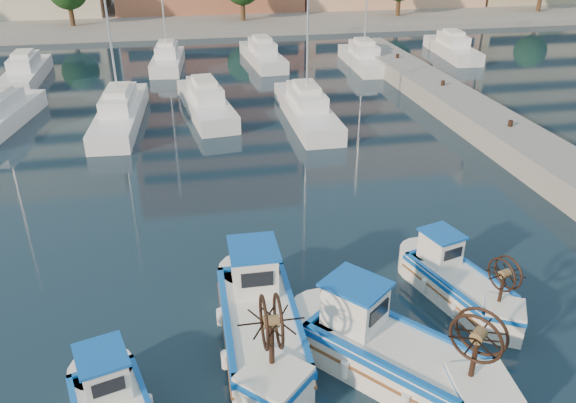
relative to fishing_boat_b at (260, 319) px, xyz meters
The scene contains 5 objects.
ground 2.49m from the fishing_boat_b, 40.10° to the right, with size 300.00×300.00×0.00m, color #193041.
yacht_marina 26.26m from the fishing_boat_b, 90.66° to the left, with size 41.21×24.31×11.50m.
fishing_boat_b is the anchor object (origin of this frame).
fishing_boat_c 3.60m from the fishing_boat_b, 30.30° to the right, with size 4.52×4.84×3.04m.
fishing_boat_d 6.40m from the fishing_boat_b, ahead, with size 2.54×4.00×2.42m.
Camera 1 is at (-3.37, -10.71, 10.72)m, focal length 35.00 mm.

